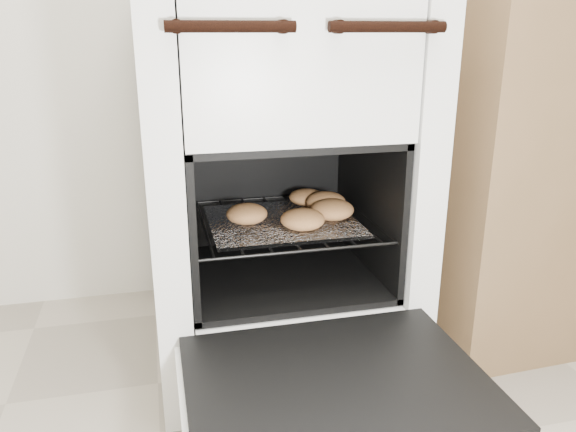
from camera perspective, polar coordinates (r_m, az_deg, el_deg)
stove at (r=1.38m, az=-1.43°, el=3.83°), size 0.60×0.67×0.92m
oven_door at (r=1.03m, az=4.92°, el=-16.86°), size 0.54×0.42×0.04m
oven_rack at (r=1.34m, az=-0.80°, el=-0.52°), size 0.44×0.42×0.01m
foil_sheet at (r=1.32m, az=-0.61°, el=-0.54°), size 0.34×0.30×0.01m
baked_rolls at (r=1.33m, az=1.71°, el=0.77°), size 0.32×0.31×0.05m
counter at (r=1.81m, az=26.55°, el=6.50°), size 1.00×0.69×0.97m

